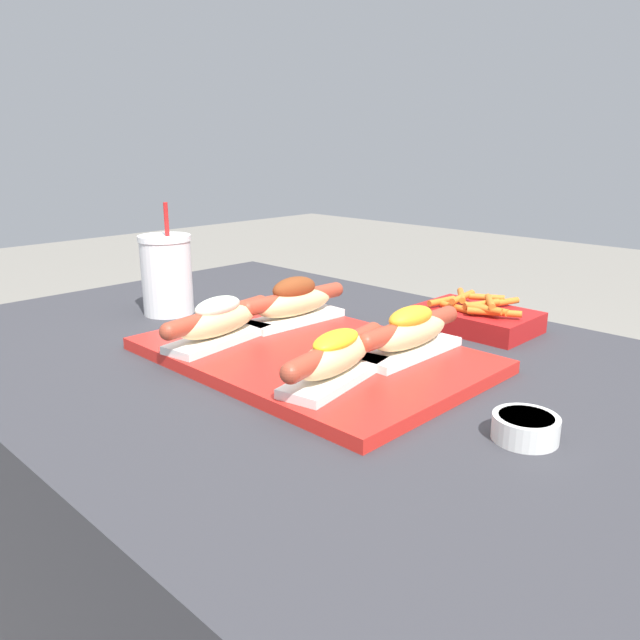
% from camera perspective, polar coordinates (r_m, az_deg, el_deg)
% --- Properties ---
extents(patio_table, '(1.23, 0.86, 0.73)m').
position_cam_1_polar(patio_table, '(1.14, -2.39, -20.28)').
color(patio_table, '#333338').
rests_on(patio_table, ground_plane).
extents(serving_tray, '(0.49, 0.33, 0.02)m').
position_cam_1_polar(serving_tray, '(0.92, -0.87, -3.18)').
color(serving_tray, red).
rests_on(serving_tray, patio_table).
extents(hot_dog_0, '(0.09, 0.22, 0.07)m').
position_cam_1_polar(hot_dog_0, '(0.95, -9.28, -0.08)').
color(hot_dog_0, white).
rests_on(hot_dog_0, serving_tray).
extents(hot_dog_1, '(0.09, 0.22, 0.07)m').
position_cam_1_polar(hot_dog_1, '(0.79, 1.46, -3.35)').
color(hot_dog_1, white).
rests_on(hot_dog_1, serving_tray).
extents(hot_dog_2, '(0.07, 0.22, 0.08)m').
position_cam_1_polar(hot_dog_2, '(1.04, -2.36, 1.66)').
color(hot_dog_2, white).
rests_on(hot_dog_2, serving_tray).
extents(hot_dog_3, '(0.06, 0.22, 0.07)m').
position_cam_1_polar(hot_dog_3, '(0.89, 8.25, -1.11)').
color(hot_dog_3, white).
rests_on(hot_dog_3, serving_tray).
extents(sauce_bowl, '(0.07, 0.07, 0.03)m').
position_cam_1_polar(sauce_bowl, '(0.72, 18.28, -9.22)').
color(sauce_bowl, silver).
rests_on(sauce_bowl, patio_table).
extents(drink_cup, '(0.10, 0.10, 0.21)m').
position_cam_1_polar(drink_cup, '(1.19, -13.84, 4.06)').
color(drink_cup, white).
rests_on(drink_cup, patio_table).
extents(fries_basket, '(0.19, 0.14, 0.06)m').
position_cam_1_polar(fries_basket, '(1.10, 14.10, 0.21)').
color(fries_basket, '#B21919').
rests_on(fries_basket, patio_table).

